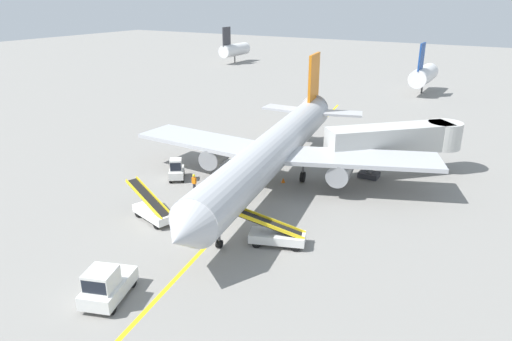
{
  "coord_description": "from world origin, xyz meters",
  "views": [
    {
      "loc": [
        18.05,
        -23.74,
        16.13
      ],
      "look_at": [
        -0.14,
        7.33,
        2.5
      ],
      "focal_mm": 32.74,
      "sensor_mm": 36.0,
      "label": 1
    }
  ],
  "objects_px": {
    "jet_bridge": "(403,139)",
    "baggage_tug_near_wing": "(176,170)",
    "belt_loader_aft_hold": "(276,234)",
    "safety_cone_nose_left": "(236,201)",
    "ground_crew_marshaller": "(194,183)",
    "pushback_tug": "(106,285)",
    "airliner": "(275,148)",
    "safety_cone_nose_right": "(283,180)",
    "safety_cone_wingtip_left": "(129,181)",
    "belt_loader_forward_hold": "(153,210)"
  },
  "relations": [
    {
      "from": "jet_bridge",
      "to": "baggage_tug_near_wing",
      "type": "xyz_separation_m",
      "value": [
        -17.45,
        -11.81,
        -2.62
      ]
    },
    {
      "from": "belt_loader_aft_hold",
      "to": "safety_cone_nose_left",
      "type": "relative_size",
      "value": 11.67
    },
    {
      "from": "baggage_tug_near_wing",
      "to": "ground_crew_marshaller",
      "type": "bearing_deg",
      "value": -25.93
    },
    {
      "from": "jet_bridge",
      "to": "pushback_tug",
      "type": "height_order",
      "value": "jet_bridge"
    },
    {
      "from": "airliner",
      "to": "safety_cone_nose_right",
      "type": "height_order",
      "value": "airliner"
    },
    {
      "from": "safety_cone_nose_left",
      "to": "safety_cone_wingtip_left",
      "type": "height_order",
      "value": "same"
    },
    {
      "from": "jet_bridge",
      "to": "belt_loader_aft_hold",
      "type": "distance_m",
      "value": 18.41
    },
    {
      "from": "ground_crew_marshaller",
      "to": "safety_cone_wingtip_left",
      "type": "height_order",
      "value": "ground_crew_marshaller"
    },
    {
      "from": "belt_loader_forward_hold",
      "to": "safety_cone_nose_right",
      "type": "relative_size",
      "value": 11.72
    },
    {
      "from": "baggage_tug_near_wing",
      "to": "ground_crew_marshaller",
      "type": "height_order",
      "value": "baggage_tug_near_wing"
    },
    {
      "from": "ground_crew_marshaller",
      "to": "safety_cone_wingtip_left",
      "type": "relative_size",
      "value": 3.86
    },
    {
      "from": "pushback_tug",
      "to": "safety_cone_nose_left",
      "type": "bearing_deg",
      "value": 93.33
    },
    {
      "from": "baggage_tug_near_wing",
      "to": "safety_cone_nose_right",
      "type": "xyz_separation_m",
      "value": [
        8.84,
        4.37,
        -0.71
      ]
    },
    {
      "from": "belt_loader_aft_hold",
      "to": "ground_crew_marshaller",
      "type": "height_order",
      "value": "belt_loader_aft_hold"
    },
    {
      "from": "jet_bridge",
      "to": "baggage_tug_near_wing",
      "type": "relative_size",
      "value": 4.03
    },
    {
      "from": "baggage_tug_near_wing",
      "to": "ground_crew_marshaller",
      "type": "xyz_separation_m",
      "value": [
        3.26,
        -1.59,
        -0.02
      ]
    },
    {
      "from": "airliner",
      "to": "ground_crew_marshaller",
      "type": "xyz_separation_m",
      "value": [
        -5.11,
        -5.2,
        -2.51
      ]
    },
    {
      "from": "jet_bridge",
      "to": "belt_loader_aft_hold",
      "type": "relative_size",
      "value": 2.12
    },
    {
      "from": "belt_loader_forward_hold",
      "to": "safety_cone_nose_left",
      "type": "xyz_separation_m",
      "value": [
        3.82,
        5.69,
        -0.56
      ]
    },
    {
      "from": "airliner",
      "to": "baggage_tug_near_wing",
      "type": "height_order",
      "value": "airliner"
    },
    {
      "from": "pushback_tug",
      "to": "belt_loader_aft_hold",
      "type": "height_order",
      "value": "belt_loader_aft_hold"
    },
    {
      "from": "baggage_tug_near_wing",
      "to": "safety_cone_nose_left",
      "type": "distance_m",
      "value": 7.73
    },
    {
      "from": "belt_loader_aft_hold",
      "to": "pushback_tug",
      "type": "bearing_deg",
      "value": -116.82
    },
    {
      "from": "safety_cone_nose_right",
      "to": "safety_cone_wingtip_left",
      "type": "bearing_deg",
      "value": -148.48
    },
    {
      "from": "baggage_tug_near_wing",
      "to": "belt_loader_forward_hold",
      "type": "relative_size",
      "value": 0.52
    },
    {
      "from": "safety_cone_wingtip_left",
      "to": "baggage_tug_near_wing",
      "type": "bearing_deg",
      "value": 43.5
    },
    {
      "from": "belt_loader_forward_hold",
      "to": "airliner",
      "type": "bearing_deg",
      "value": 66.86
    },
    {
      "from": "pushback_tug",
      "to": "safety_cone_nose_right",
      "type": "bearing_deg",
      "value": 88.72
    },
    {
      "from": "pushback_tug",
      "to": "belt_loader_forward_hold",
      "type": "height_order",
      "value": "belt_loader_forward_hold"
    },
    {
      "from": "airliner",
      "to": "baggage_tug_near_wing",
      "type": "distance_m",
      "value": 9.46
    },
    {
      "from": "belt_loader_aft_hold",
      "to": "jet_bridge",
      "type": "bearing_deg",
      "value": 77.67
    },
    {
      "from": "belt_loader_forward_hold",
      "to": "safety_cone_nose_left",
      "type": "height_order",
      "value": "belt_loader_forward_hold"
    },
    {
      "from": "baggage_tug_near_wing",
      "to": "belt_loader_aft_hold",
      "type": "relative_size",
      "value": 0.53
    },
    {
      "from": "safety_cone_nose_left",
      "to": "safety_cone_nose_right",
      "type": "xyz_separation_m",
      "value": [
        1.31,
        6.0,
        0.0
      ]
    },
    {
      "from": "pushback_tug",
      "to": "safety_cone_wingtip_left",
      "type": "xyz_separation_m",
      "value": [
        -11.49,
        13.28,
        -0.77
      ]
    },
    {
      "from": "baggage_tug_near_wing",
      "to": "safety_cone_nose_left",
      "type": "bearing_deg",
      "value": -12.17
    },
    {
      "from": "safety_cone_wingtip_left",
      "to": "airliner",
      "type": "bearing_deg",
      "value": 29.75
    },
    {
      "from": "jet_bridge",
      "to": "safety_cone_wingtip_left",
      "type": "xyz_separation_m",
      "value": [
        -20.56,
        -14.76,
        -3.32
      ]
    },
    {
      "from": "airliner",
      "to": "safety_cone_nose_right",
      "type": "relative_size",
      "value": 80.05
    },
    {
      "from": "pushback_tug",
      "to": "baggage_tug_near_wing",
      "type": "distance_m",
      "value": 18.26
    },
    {
      "from": "safety_cone_nose_left",
      "to": "ground_crew_marshaller",
      "type": "bearing_deg",
      "value": 179.49
    },
    {
      "from": "belt_loader_forward_hold",
      "to": "ground_crew_marshaller",
      "type": "bearing_deg",
      "value": 94.43
    },
    {
      "from": "airliner",
      "to": "safety_cone_nose_right",
      "type": "xyz_separation_m",
      "value": [
        0.46,
        0.76,
        -3.2
      ]
    },
    {
      "from": "baggage_tug_near_wing",
      "to": "safety_cone_nose_right",
      "type": "bearing_deg",
      "value": 26.34
    },
    {
      "from": "pushback_tug",
      "to": "safety_cone_wingtip_left",
      "type": "height_order",
      "value": "pushback_tug"
    },
    {
      "from": "pushback_tug",
      "to": "baggage_tug_near_wing",
      "type": "height_order",
      "value": "pushback_tug"
    },
    {
      "from": "airliner",
      "to": "pushback_tug",
      "type": "relative_size",
      "value": 8.76
    },
    {
      "from": "belt_loader_aft_hold",
      "to": "safety_cone_wingtip_left",
      "type": "xyz_separation_m",
      "value": [
        -16.67,
        3.02,
        -0.56
      ]
    },
    {
      "from": "belt_loader_forward_hold",
      "to": "safety_cone_nose_right",
      "type": "height_order",
      "value": "belt_loader_forward_hold"
    },
    {
      "from": "belt_loader_forward_hold",
      "to": "jet_bridge",
      "type": "bearing_deg",
      "value": 54.29
    }
  ]
}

